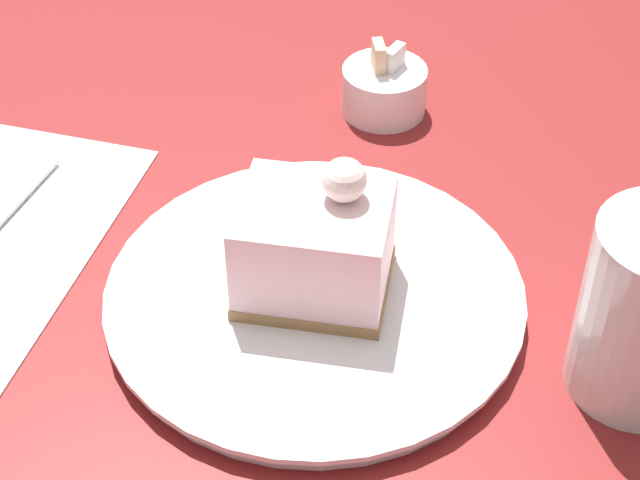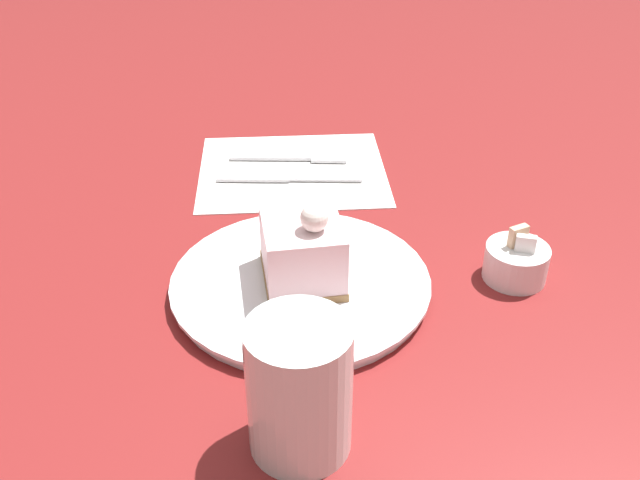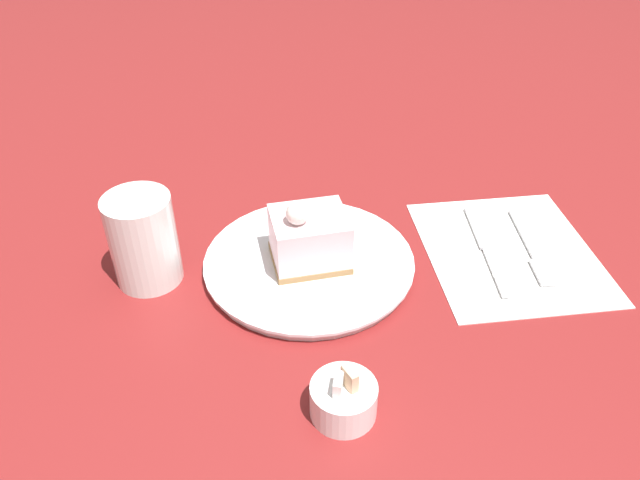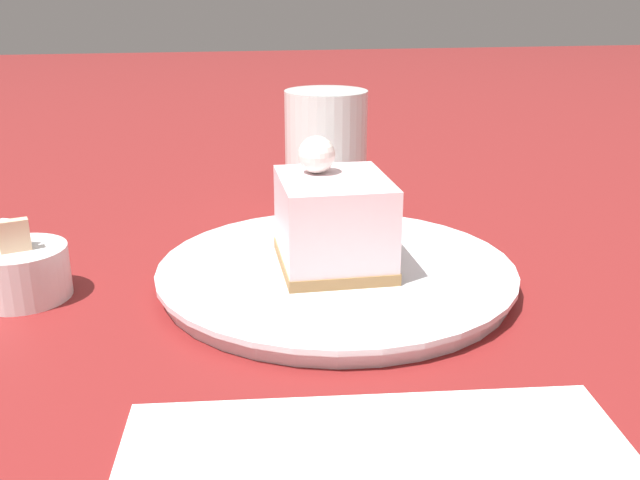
# 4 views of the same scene
# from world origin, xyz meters

# --- Properties ---
(ground_plane) EXTENTS (4.00, 4.00, 0.00)m
(ground_plane) POSITION_xyz_m (0.00, 0.00, 0.00)
(ground_plane) COLOR maroon
(plate) EXTENTS (0.26, 0.26, 0.01)m
(plate) POSITION_xyz_m (-0.01, -0.03, 0.01)
(plate) COLOR white
(plate) RESTS_ON ground_plane
(cake_slice) EXTENTS (0.09, 0.08, 0.09)m
(cake_slice) POSITION_xyz_m (-0.01, -0.03, 0.05)
(cake_slice) COLOR #9E7547
(cake_slice) RESTS_ON plate
(sugar_bowl) EXTENTS (0.06, 0.06, 0.06)m
(sugar_bowl) POSITION_xyz_m (0.01, 0.19, 0.02)
(sugar_bowl) COLOR white
(sugar_bowl) RESTS_ON ground_plane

